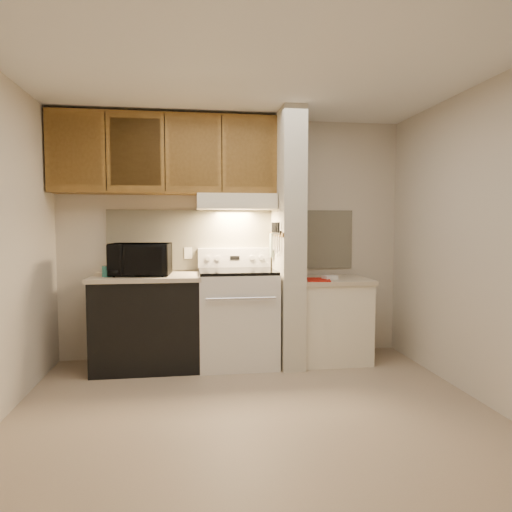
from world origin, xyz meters
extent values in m
plane|color=tan|center=(0.00, 0.00, 0.00)|extent=(3.60, 3.60, 0.00)
plane|color=white|center=(0.00, 0.00, 2.50)|extent=(3.60, 3.60, 0.00)
cube|color=beige|center=(0.00, 1.50, 1.25)|extent=(3.60, 2.50, 0.02)
cube|color=beige|center=(1.80, 0.00, 1.25)|extent=(0.02, 3.00, 2.50)
cube|color=beige|center=(0.00, 1.49, 1.24)|extent=(2.60, 0.02, 0.63)
cube|color=silver|center=(0.00, 1.16, 0.46)|extent=(0.76, 0.65, 0.92)
cube|color=black|center=(0.00, 0.84, 0.50)|extent=(0.50, 0.01, 0.30)
cylinder|color=silver|center=(0.00, 0.80, 0.72)|extent=(0.65, 0.02, 0.02)
cube|color=black|center=(0.00, 1.16, 0.94)|extent=(0.74, 0.64, 0.03)
cube|color=silver|center=(0.00, 1.44, 1.05)|extent=(0.76, 0.08, 0.20)
cube|color=black|center=(0.00, 1.40, 1.05)|extent=(0.10, 0.01, 0.04)
cylinder|color=silver|center=(-0.28, 1.40, 1.05)|extent=(0.05, 0.02, 0.05)
cylinder|color=silver|center=(-0.18, 1.40, 1.05)|extent=(0.05, 0.02, 0.05)
cylinder|color=silver|center=(0.18, 1.40, 1.05)|extent=(0.05, 0.02, 0.05)
cylinder|color=silver|center=(0.28, 1.40, 1.05)|extent=(0.05, 0.02, 0.05)
cube|color=black|center=(-0.88, 1.17, 0.43)|extent=(1.00, 0.63, 0.87)
cube|color=#C5B497|center=(-0.88, 1.17, 0.89)|extent=(1.04, 0.67, 0.04)
cube|color=black|center=(-0.82, 1.36, 0.92)|extent=(0.21, 0.12, 0.01)
cylinder|color=#28716A|center=(-1.23, 1.06, 0.96)|extent=(0.12, 0.12, 0.10)
cube|color=#F2E9CD|center=(-0.48, 1.48, 1.10)|extent=(0.08, 0.01, 0.12)
imported|color=black|center=(-0.93, 1.15, 1.06)|extent=(0.58, 0.42, 0.31)
cube|color=beige|center=(0.51, 1.15, 1.25)|extent=(0.22, 0.70, 2.50)
cube|color=brown|center=(0.39, 1.15, 1.30)|extent=(0.01, 0.70, 0.04)
cube|color=black|center=(0.39, 1.10, 1.32)|extent=(0.02, 0.42, 0.04)
cube|color=silver|center=(0.38, 0.93, 1.22)|extent=(0.01, 0.03, 0.16)
cylinder|color=black|center=(0.38, 0.94, 1.37)|extent=(0.02, 0.02, 0.10)
cube|color=silver|center=(0.38, 1.02, 1.21)|extent=(0.01, 0.04, 0.18)
cylinder|color=black|center=(0.38, 1.03, 1.37)|extent=(0.02, 0.02, 0.10)
cube|color=silver|center=(0.38, 1.11, 1.20)|extent=(0.01, 0.04, 0.20)
cylinder|color=black|center=(0.38, 1.11, 1.37)|extent=(0.02, 0.02, 0.10)
cube|color=silver|center=(0.38, 1.19, 1.22)|extent=(0.01, 0.04, 0.16)
cylinder|color=black|center=(0.38, 1.19, 1.37)|extent=(0.02, 0.02, 0.10)
cube|color=silver|center=(0.38, 1.27, 1.21)|extent=(0.01, 0.04, 0.18)
cylinder|color=black|center=(0.38, 1.27, 1.37)|extent=(0.02, 0.02, 0.10)
cube|color=gray|center=(0.38, 1.32, 1.18)|extent=(0.03, 0.10, 0.25)
cube|color=#F2E9CD|center=(0.97, 1.15, 0.40)|extent=(0.70, 0.60, 0.81)
cube|color=#C5B497|center=(0.97, 1.15, 0.83)|extent=(0.74, 0.64, 0.04)
cube|color=#B3160A|center=(0.79, 1.00, 0.86)|extent=(0.28, 0.34, 0.01)
cube|color=white|center=(0.92, 1.05, 0.87)|extent=(0.16, 0.14, 0.04)
cube|color=#F2E9CD|center=(0.00, 1.28, 1.62)|extent=(0.78, 0.44, 0.15)
cube|color=#F2E9CD|center=(0.00, 1.07, 1.58)|extent=(0.78, 0.04, 0.06)
cube|color=brown|center=(-0.69, 1.32, 2.08)|extent=(2.18, 0.33, 0.77)
cube|color=brown|center=(-1.51, 1.17, 2.08)|extent=(0.46, 0.01, 0.63)
cube|color=black|center=(-1.23, 1.16, 2.08)|extent=(0.01, 0.01, 0.73)
cube|color=brown|center=(-0.96, 1.17, 2.08)|extent=(0.46, 0.01, 0.63)
cube|color=black|center=(-0.69, 1.16, 2.08)|extent=(0.01, 0.01, 0.73)
cube|color=brown|center=(-0.42, 1.17, 2.08)|extent=(0.46, 0.01, 0.63)
cube|color=black|center=(-0.14, 1.16, 2.08)|extent=(0.01, 0.01, 0.73)
cube|color=brown|center=(0.13, 1.17, 2.08)|extent=(0.46, 0.01, 0.63)
camera|label=1|loc=(-0.45, -3.32, 1.40)|focal=32.00mm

